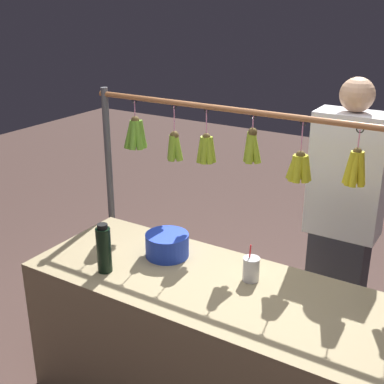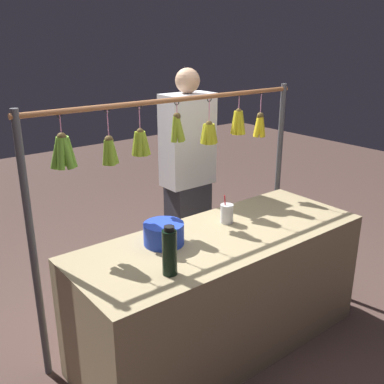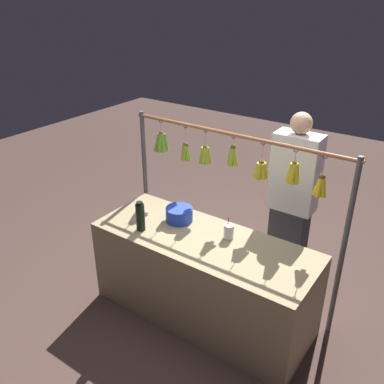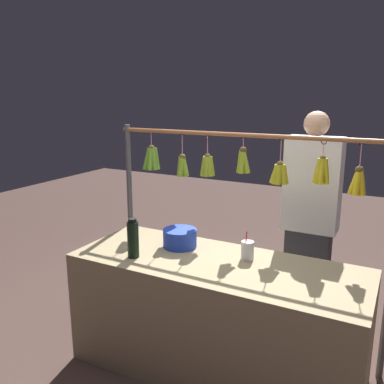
% 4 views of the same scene
% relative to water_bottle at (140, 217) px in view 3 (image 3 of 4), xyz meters
% --- Properties ---
extents(ground_plane, '(12.00, 12.00, 0.00)m').
position_rel_water_bottle_xyz_m(ground_plane, '(-0.54, -0.19, -0.94)').
color(ground_plane, '#4E3832').
extents(market_counter, '(1.96, 0.75, 0.81)m').
position_rel_water_bottle_xyz_m(market_counter, '(-0.54, -0.19, -0.54)').
color(market_counter, tan).
rests_on(market_counter, ground).
extents(display_rack, '(2.13, 0.15, 1.65)m').
position_rel_water_bottle_xyz_m(display_rack, '(-0.50, -0.64, 0.27)').
color(display_rack, '#4C4C51').
rests_on(display_rack, ground).
extents(water_bottle, '(0.08, 0.08, 0.27)m').
position_rel_water_bottle_xyz_m(water_bottle, '(0.00, 0.00, 0.00)').
color(water_bottle, black).
rests_on(water_bottle, market_counter).
extents(blue_bucket, '(0.24, 0.24, 0.13)m').
position_rel_water_bottle_xyz_m(blue_bucket, '(-0.18, -0.32, -0.06)').
color(blue_bucket, blue).
rests_on(blue_bucket, market_counter).
extents(drink_cup, '(0.09, 0.09, 0.19)m').
position_rel_water_bottle_xyz_m(drink_cup, '(-0.70, -0.32, -0.07)').
color(drink_cup, silver).
rests_on(drink_cup, market_counter).
extents(vendor_person, '(0.42, 0.23, 1.78)m').
position_rel_water_bottle_xyz_m(vendor_person, '(-0.95, -1.07, -0.07)').
color(vendor_person, '#2D2D38').
rests_on(vendor_person, ground).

